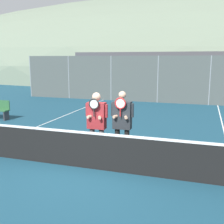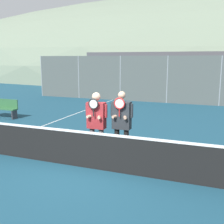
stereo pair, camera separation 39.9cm
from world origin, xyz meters
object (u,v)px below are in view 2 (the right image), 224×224
(player_leftmost, at_px, (96,120))
(bench_courtside, at_px, (1,108))
(player_center_left, at_px, (122,121))
(car_left_of_center, at_px, (186,84))
(car_far_left, at_px, (113,82))

(player_leftmost, distance_m, bench_courtside, 7.21)
(player_center_left, relative_size, bench_courtside, 1.10)
(player_leftmost, height_order, bench_courtside, player_leftmost)
(player_leftmost, distance_m, car_left_of_center, 13.81)
(player_leftmost, height_order, car_left_of_center, player_leftmost)
(bench_courtside, bearing_deg, player_center_left, -25.38)
(player_leftmost, xyz_separation_m, car_far_left, (-4.68, 13.32, -0.13))
(car_far_left, relative_size, car_left_of_center, 0.98)
(bench_courtside, bearing_deg, player_leftmost, -28.32)
(player_leftmost, height_order, car_far_left, car_far_left)
(car_left_of_center, bearing_deg, player_center_left, -89.70)
(player_leftmost, relative_size, bench_courtside, 1.07)
(player_center_left, height_order, car_left_of_center, player_center_left)
(player_leftmost, relative_size, car_far_left, 0.39)
(player_center_left, bearing_deg, car_far_left, 111.98)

